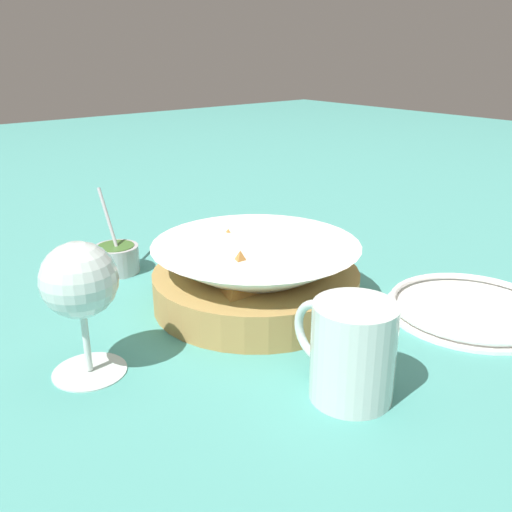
# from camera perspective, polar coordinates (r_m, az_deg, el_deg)

# --- Properties ---
(ground_plane) EXTENTS (4.00, 4.00, 0.00)m
(ground_plane) POSITION_cam_1_polar(r_m,az_deg,el_deg) (0.77, 1.69, -3.93)
(ground_plane) COLOR teal
(food_basket) EXTENTS (0.26, 0.26, 0.09)m
(food_basket) POSITION_cam_1_polar(r_m,az_deg,el_deg) (0.73, -0.01, -2.17)
(food_basket) COLOR #B2894C
(food_basket) RESTS_ON ground_plane
(sauce_cup) EXTENTS (0.07, 0.06, 0.12)m
(sauce_cup) POSITION_cam_1_polar(r_m,az_deg,el_deg) (0.86, -13.77, -0.12)
(sauce_cup) COLOR #B7B7BC
(sauce_cup) RESTS_ON ground_plane
(wine_glass) EXTENTS (0.08, 0.08, 0.14)m
(wine_glass) POSITION_cam_1_polar(r_m,az_deg,el_deg) (0.58, -17.22, -2.80)
(wine_glass) COLOR silver
(wine_glass) RESTS_ON ground_plane
(beer_mug) EXTENTS (0.12, 0.08, 0.10)m
(beer_mug) POSITION_cam_1_polar(r_m,az_deg,el_deg) (0.55, 9.51, -9.67)
(beer_mug) COLOR silver
(beer_mug) RESTS_ON ground_plane
(side_plate) EXTENTS (0.21, 0.21, 0.01)m
(side_plate) POSITION_cam_1_polar(r_m,az_deg,el_deg) (0.76, 20.69, -4.86)
(side_plate) COLOR white
(side_plate) RESTS_ON ground_plane
(napkin) EXTENTS (0.13, 0.08, 0.01)m
(napkin) POSITION_cam_1_polar(r_m,az_deg,el_deg) (0.96, 3.48, 1.54)
(napkin) COLOR #DB4C3D
(napkin) RESTS_ON ground_plane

